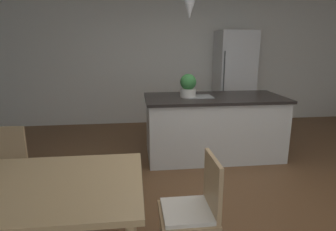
{
  "coord_description": "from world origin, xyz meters",
  "views": [
    {
      "loc": [
        -0.88,
        -2.72,
        1.64
      ],
      "look_at": [
        -0.54,
        0.17,
        0.91
      ],
      "focal_mm": 30.71,
      "sensor_mm": 36.0,
      "label": 1
    }
  ],
  "objects": [
    {
      "name": "ground_plane",
      "position": [
        0.0,
        0.0,
        -0.02
      ],
      "size": [
        10.0,
        8.4,
        0.04
      ],
      "primitive_type": "cube",
      "color": "brown"
    },
    {
      "name": "wall_back_kitchen",
      "position": [
        0.0,
        3.26,
        1.35
      ],
      "size": [
        10.0,
        0.12,
        2.7
      ],
      "primitive_type": "cube",
      "color": "white",
      "rests_on": "ground_plane"
    },
    {
      "name": "dining_table",
      "position": [
        -1.74,
        -0.91,
        0.67
      ],
      "size": [
        1.8,
        0.95,
        0.74
      ],
      "color": "tan",
      "rests_on": "ground_plane"
    },
    {
      "name": "chair_kitchen_end",
      "position": [
        -0.47,
        -0.91,
        0.47
      ],
      "size": [
        0.4,
        0.4,
        0.87
      ],
      "color": "tan",
      "rests_on": "ground_plane"
    },
    {
      "name": "chair_far_left",
      "position": [
        -2.14,
        -0.06,
        0.47
      ],
      "size": [
        0.43,
        0.43,
        0.87
      ],
      "color": "tan",
      "rests_on": "ground_plane"
    },
    {
      "name": "kitchen_island",
      "position": [
        0.26,
        1.22,
        0.46
      ],
      "size": [
        1.98,
        0.93,
        0.91
      ],
      "color": "silver",
      "rests_on": "ground_plane"
    },
    {
      "name": "refrigerator",
      "position": [
        1.12,
        2.86,
        0.94
      ],
      "size": [
        0.71,
        0.67,
        1.88
      ],
      "color": "silver",
      "rests_on": "ground_plane"
    },
    {
      "name": "pendant_over_island_main",
      "position": [
        -0.12,
        1.22,
        2.09
      ],
      "size": [
        0.16,
        0.16,
        0.74
      ],
      "color": "black"
    },
    {
      "name": "potted_plant_on_island",
      "position": [
        -0.13,
        1.22,
        1.06
      ],
      "size": [
        0.23,
        0.23,
        0.33
      ],
      "color": "beige",
      "rests_on": "kitchen_island"
    }
  ]
}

